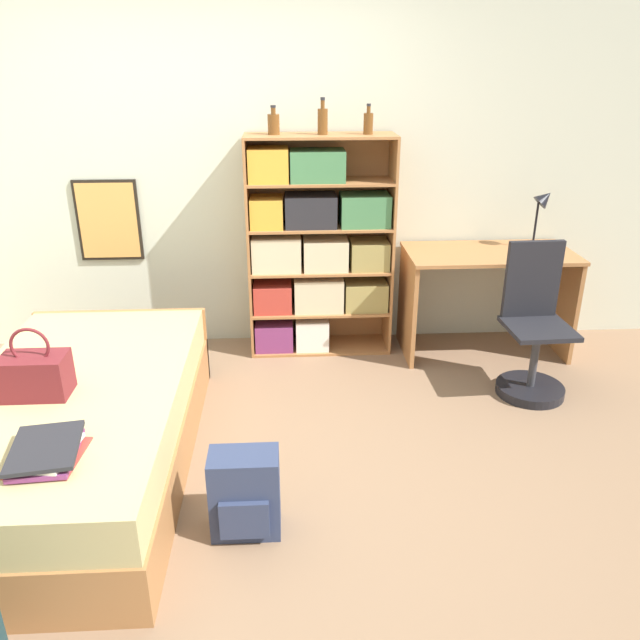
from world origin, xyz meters
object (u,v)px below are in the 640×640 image
Objects in this scene: desk_chair at (532,345)px; backpack at (245,494)px; book_stack_on_bed at (46,452)px; desk at (487,283)px; bottle_green at (274,123)px; bed at (80,428)px; desk_lamp at (542,208)px; bottle_brown at (323,120)px; bookcase at (314,250)px; handbag at (35,374)px; bottle_clear at (368,123)px.

desk_chair is 2.16m from backpack.
book_stack_on_bed reaches higher than backpack.
backpack is at bearing -131.82° from desk.
bed is at bearing -125.46° from bottle_green.
book_stack_on_bed is at bearing -152.41° from desk_chair.
book_stack_on_bed is 3.12m from desk.
bottle_green is 0.43× the size of desk_lamp.
desk_lamp is at bearing -1.40° from bottle_green.
book_stack_on_bed is 3.50m from desk_lamp.
bottle_brown is 2.47m from backpack.
bookcase is at bearing 151.82° from desk_chair.
desk_lamp is at bearing 43.74° from backpack.
bookcase is at bearing 59.97° from book_stack_on_bed.
handbag is (-0.13, -0.10, 0.37)m from bed.
desk is 0.65m from desk_lamp.
bookcase is (1.42, 1.53, 0.14)m from handbag.
bed is at bearing 36.74° from handbag.
handbag is at bearing 156.95° from backpack.
bookcase is 3.78× the size of backpack.
desk_chair is (-0.24, -0.70, -0.73)m from desk_lamp.
bookcase reaches higher than desk_chair.
bed is 5.39× the size of book_stack_on_bed.
bottle_green is at bearing 53.09° from handbag.
bottle_green reaches higher than handbag.
bottle_green is at bearing 178.60° from desk_lamp.
book_stack_on_bed is 2.40m from bookcase.
bottle_clear is 1.41m from desk.
desk_lamp reaches higher than book_stack_on_bed.
desk_lamp is at bearing -0.92° from bottle_brown.
handbag is 0.82× the size of desk_lamp.
book_stack_on_bed is at bearing -120.03° from bookcase.
bottle_brown reaches higher than book_stack_on_bed.
handbag is 0.87× the size of backpack.
desk_lamp is at bearing 26.33° from handbag.
backpack is at bearing -111.55° from bottle_clear.
bottle_brown reaches higher than handbag.
book_stack_on_bed is 2.65m from bottle_brown.
bottle_brown reaches higher than bed.
bookcase is 6.67× the size of bottle_brown.
book_stack_on_bed is 0.93× the size of backpack.
book_stack_on_bed is at bearing -67.62° from handbag.
bottle_clear is 0.20× the size of desk_chair.
desk_lamp is at bearing -1.19° from bookcase.
desk_chair is (2.56, 1.34, -0.21)m from book_stack_on_bed.
bottle_brown is 0.54× the size of desk_lamp.
bookcase reaches higher than handbag.
handbag is 2.09m from bookcase.
desk is at bearing 27.94° from handbag.
desk_chair is (2.79, 0.80, -0.29)m from handbag.
desk_chair reaches higher than handbag.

